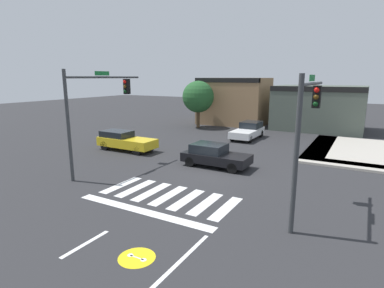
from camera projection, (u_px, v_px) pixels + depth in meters
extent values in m
plane|color=#2B2B2D|center=(211.00, 171.00, 18.46)|extent=(120.00, 120.00, 0.00)
cube|color=silver|center=(121.00, 185.00, 16.07)|extent=(0.51, 2.71, 0.01)
cube|color=silver|center=(136.00, 188.00, 15.60)|extent=(0.51, 2.71, 0.01)
cube|color=silver|center=(152.00, 192.00, 15.12)|extent=(0.51, 2.71, 0.01)
cube|color=silver|center=(169.00, 195.00, 14.64)|extent=(0.51, 2.71, 0.01)
cube|color=silver|center=(187.00, 199.00, 14.17)|extent=(0.51, 2.71, 0.01)
cube|color=silver|center=(206.00, 204.00, 13.69)|extent=(0.51, 2.71, 0.01)
cube|color=silver|center=(226.00, 208.00, 13.21)|extent=(0.51, 2.71, 0.01)
cube|color=white|center=(142.00, 211.00, 12.95)|extent=(6.80, 0.50, 0.01)
cube|color=white|center=(86.00, 244.00, 10.40)|extent=(0.16, 2.00, 0.01)
cylinder|color=yellow|center=(137.00, 258.00, 9.60)|extent=(1.17, 1.17, 0.01)
cylinder|color=white|center=(130.00, 255.00, 9.73)|extent=(0.19, 0.19, 0.00)
cylinder|color=white|center=(144.00, 260.00, 9.47)|extent=(0.19, 0.19, 0.00)
cube|color=white|center=(137.00, 257.00, 9.60)|extent=(0.53, 0.05, 0.00)
cube|color=#B2AA9E|center=(384.00, 170.00, 18.51)|extent=(10.00, 1.60, 0.15)
cube|color=#B2AA9E|center=(321.00, 147.00, 24.61)|extent=(1.60, 10.00, 0.15)
cube|color=#B2AA9E|center=(382.00, 153.00, 22.58)|extent=(10.00, 10.00, 0.15)
cube|color=#93704C|center=(234.00, 101.00, 36.80)|extent=(7.63, 5.49, 5.41)
cube|color=black|center=(226.00, 80.00, 34.12)|extent=(7.63, 0.50, 0.50)
cube|color=#4C564C|center=(319.00, 108.00, 32.88)|extent=(8.81, 6.79, 4.61)
cube|color=black|center=(316.00, 89.00, 29.73)|extent=(8.81, 0.50, 0.50)
cylinder|color=#383A3D|center=(68.00, 127.00, 16.10)|extent=(0.18, 0.18, 5.90)
cylinder|color=#383A3D|center=(106.00, 77.00, 18.01)|extent=(0.12, 5.77, 0.12)
cube|color=black|center=(127.00, 87.00, 19.63)|extent=(0.32, 0.32, 0.95)
sphere|color=red|center=(125.00, 82.00, 19.42)|extent=(0.22, 0.22, 0.22)
sphere|color=#4C330C|center=(125.00, 87.00, 19.49)|extent=(0.22, 0.22, 0.22)
sphere|color=#0C3814|center=(125.00, 91.00, 19.55)|extent=(0.22, 0.22, 0.22)
cube|color=#197233|center=(102.00, 73.00, 17.72)|extent=(0.03, 1.10, 0.24)
cylinder|color=#383A3D|center=(296.00, 157.00, 10.57)|extent=(0.18, 0.18, 5.61)
cylinder|color=#383A3D|center=(313.00, 84.00, 12.00)|extent=(0.12, 4.58, 0.12)
cube|color=black|center=(317.00, 97.00, 13.25)|extent=(0.32, 0.32, 0.95)
sphere|color=red|center=(317.00, 90.00, 13.04)|extent=(0.22, 0.22, 0.22)
sphere|color=#4C330C|center=(316.00, 97.00, 13.10)|extent=(0.22, 0.22, 0.22)
sphere|color=#0C3814|center=(315.00, 104.00, 13.17)|extent=(0.22, 0.22, 0.22)
cube|color=#197233|center=(312.00, 78.00, 11.76)|extent=(0.03, 1.10, 0.24)
cube|color=black|center=(216.00, 158.00, 19.30)|extent=(4.18, 1.89, 0.56)
cube|color=black|center=(209.00, 148.00, 19.44)|extent=(2.04, 1.66, 0.56)
cylinder|color=black|center=(243.00, 162.00, 19.37)|extent=(0.63, 0.22, 0.63)
cylinder|color=black|center=(232.00, 168.00, 17.96)|extent=(0.63, 0.22, 0.63)
cylinder|color=black|center=(203.00, 156.00, 20.75)|extent=(0.63, 0.22, 0.63)
cylinder|color=black|center=(190.00, 162.00, 19.33)|extent=(0.63, 0.22, 0.63)
cube|color=white|center=(247.00, 133.00, 27.98)|extent=(1.86, 4.48, 0.59)
cube|color=black|center=(251.00, 125.00, 28.73)|extent=(1.64, 2.02, 0.58)
cylinder|color=black|center=(250.00, 139.00, 26.34)|extent=(0.22, 0.64, 0.64)
cylinder|color=black|center=(232.00, 137.00, 27.14)|extent=(0.22, 0.64, 0.64)
cylinder|color=black|center=(261.00, 134.00, 28.93)|extent=(0.22, 0.64, 0.64)
cylinder|color=black|center=(244.00, 132.00, 29.72)|extent=(0.22, 0.64, 0.64)
cube|color=gold|center=(127.00, 142.00, 23.51)|extent=(4.64, 1.76, 0.66)
cube|color=black|center=(117.00, 134.00, 23.88)|extent=(2.27, 1.55, 0.47)
cylinder|color=black|center=(150.00, 146.00, 23.47)|extent=(0.71, 0.22, 0.71)
cylinder|color=black|center=(137.00, 150.00, 22.16)|extent=(0.71, 0.22, 0.71)
cylinder|color=black|center=(119.00, 142.00, 24.99)|extent=(0.71, 0.22, 0.71)
cylinder|color=black|center=(105.00, 146.00, 23.68)|extent=(0.71, 0.22, 0.71)
cylinder|color=#4C3823|center=(198.00, 115.00, 34.17)|extent=(0.36, 0.36, 2.80)
sphere|color=#235628|center=(198.00, 97.00, 33.75)|extent=(3.45, 3.45, 3.45)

